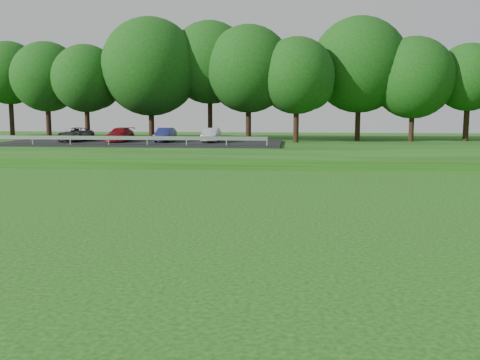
{
  "coord_description": "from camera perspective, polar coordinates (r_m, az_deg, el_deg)",
  "views": [
    {
      "loc": [
        -11.05,
        -12.33,
        3.63
      ],
      "look_at": [
        -12.75,
        4.99,
        1.3
      ],
      "focal_mm": 40.0,
      "sensor_mm": 36.0,
      "label": 1
    }
  ],
  "objects": [
    {
      "name": "berm",
      "position": [
        47.74,
        19.01,
        3.21
      ],
      "size": [
        130.0,
        30.0,
        0.6
      ],
      "primitive_type": "cube",
      "color": "#153E0B",
      "rests_on": "ground"
    },
    {
      "name": "parking_lot",
      "position": [
        47.15,
        -10.97,
        4.3
      ],
      "size": [
        24.0,
        9.0,
        1.38
      ],
      "color": "black",
      "rests_on": "berm"
    },
    {
      "name": "treeline",
      "position": [
        51.72,
        18.36,
        12.21
      ],
      "size": [
        104.0,
        7.0,
        15.0
      ],
      "primitive_type": null,
      "color": "#133B0D",
      "rests_on": "berm"
    }
  ]
}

